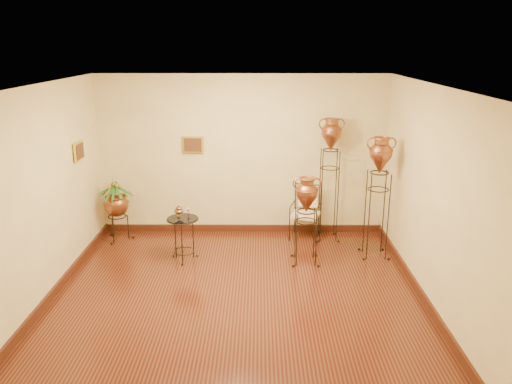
{
  "coord_description": "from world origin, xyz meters",
  "views": [
    {
      "loc": [
        0.3,
        -6.0,
        3.3
      ],
      "look_at": [
        0.25,
        1.3,
        1.1
      ],
      "focal_mm": 35.0,
      "sensor_mm": 36.0,
      "label": 1
    }
  ],
  "objects_px": {
    "side_table": "(183,238)",
    "armchair": "(305,213)",
    "planter_urn": "(116,202)",
    "amphora_tall": "(329,178)",
    "amphora_mid": "(378,197)"
  },
  "relations": [
    {
      "from": "amphora_tall",
      "to": "planter_urn",
      "type": "relative_size",
      "value": 1.74
    },
    {
      "from": "planter_urn",
      "to": "armchair",
      "type": "distance_m",
      "value": 3.26
    },
    {
      "from": "planter_urn",
      "to": "armchair",
      "type": "height_order",
      "value": "planter_urn"
    },
    {
      "from": "amphora_tall",
      "to": "planter_urn",
      "type": "xyz_separation_m",
      "value": [
        -3.64,
        -0.07,
        -0.4
      ]
    },
    {
      "from": "amphora_tall",
      "to": "planter_urn",
      "type": "height_order",
      "value": "amphora_tall"
    },
    {
      "from": "planter_urn",
      "to": "side_table",
      "type": "relative_size",
      "value": 1.39
    },
    {
      "from": "amphora_tall",
      "to": "amphora_mid",
      "type": "bearing_deg",
      "value": -47.22
    },
    {
      "from": "amphora_mid",
      "to": "planter_urn",
      "type": "distance_m",
      "value": 4.36
    },
    {
      "from": "armchair",
      "to": "planter_urn",
      "type": "bearing_deg",
      "value": -162.58
    },
    {
      "from": "side_table",
      "to": "armchair",
      "type": "bearing_deg",
      "value": 24.65
    },
    {
      "from": "side_table",
      "to": "amphora_tall",
      "type": "bearing_deg",
      "value": 21.0
    },
    {
      "from": "amphora_mid",
      "to": "armchair",
      "type": "distance_m",
      "value": 1.37
    },
    {
      "from": "amphora_mid",
      "to": "amphora_tall",
      "type": "bearing_deg",
      "value": 132.78
    },
    {
      "from": "planter_urn",
      "to": "armchair",
      "type": "bearing_deg",
      "value": 1.23
    },
    {
      "from": "amphora_tall",
      "to": "side_table",
      "type": "height_order",
      "value": "amphora_tall"
    }
  ]
}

